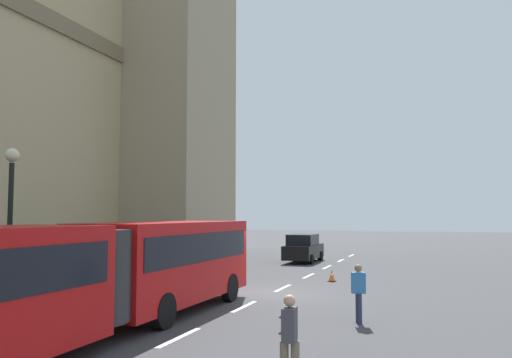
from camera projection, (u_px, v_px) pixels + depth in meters
ground_plane at (272, 293)px, 20.07m from camera, size 160.00×160.00×0.00m
lane_centre_marking at (283, 288)px, 21.46m from camera, size 39.00×0.16×0.01m
articulated_bus at (83, 271)px, 12.41m from camera, size 16.14×2.54×2.90m
sedan_lead at (304, 248)px, 33.42m from camera, size 4.40×1.86×1.85m
traffic_cone_west at (287, 322)px, 13.34m from camera, size 0.36×0.36×0.58m
traffic_cone_middle at (286, 308)px, 15.44m from camera, size 0.36×0.36×0.58m
traffic_cone_east at (332, 275)px, 23.70m from camera, size 0.36×0.36×0.58m
street_lamp at (10, 217)px, 15.95m from camera, size 0.44×0.44×5.27m
pedestrian_near_cones at (290, 338)px, 9.07m from camera, size 0.42×0.36×1.69m
pedestrian_by_kerb at (359, 291)px, 14.62m from camera, size 0.35×0.45×1.69m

